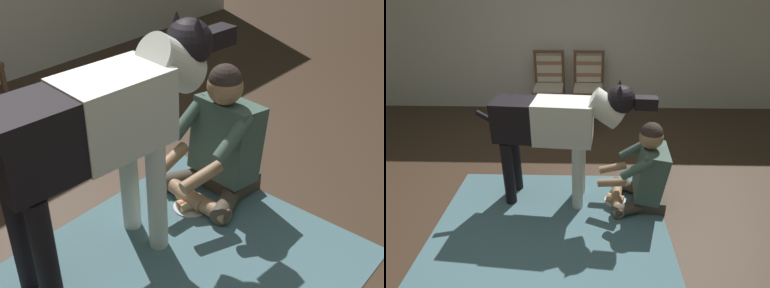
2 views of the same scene
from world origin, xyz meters
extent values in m
plane|color=#3E2C1F|center=(0.00, 0.00, 0.00)|extent=(14.71, 14.71, 0.00)
cube|color=slate|center=(0.09, -0.15, 0.00)|extent=(2.00, 1.49, 0.01)
cylinder|color=brown|center=(0.62, 2.05, 0.21)|extent=(0.04, 0.04, 0.42)
cube|color=#493F33|center=(1.00, 0.14, 0.06)|extent=(0.27, 0.36, 0.12)
cylinder|color=#493F33|center=(0.83, -0.01, 0.07)|extent=(0.41, 0.24, 0.11)
cylinder|color=#A97F5B|center=(0.68, 0.08, 0.06)|extent=(0.10, 0.36, 0.09)
cylinder|color=#493F33|center=(0.85, 0.30, 0.07)|extent=(0.40, 0.29, 0.11)
cylinder|color=#A97F5B|center=(0.70, 0.25, 0.06)|extent=(0.15, 0.37, 0.09)
cube|color=#445E54|center=(0.97, 0.14, 0.36)|extent=(0.31, 0.42, 0.50)
cylinder|color=#445E54|center=(0.82, -0.03, 0.49)|extent=(0.30, 0.10, 0.24)
cylinder|color=#A97F5B|center=(0.62, 0.04, 0.30)|extent=(0.28, 0.13, 0.12)
cylinder|color=#445E54|center=(0.84, 0.32, 0.49)|extent=(0.30, 0.10, 0.24)
cylinder|color=#A97F5B|center=(0.64, 0.29, 0.30)|extent=(0.27, 0.09, 0.12)
sphere|color=#A97F5B|center=(0.94, 0.14, 0.71)|extent=(0.21, 0.21, 0.21)
sphere|color=#342A25|center=(0.94, 0.14, 0.74)|extent=(0.19, 0.19, 0.19)
cylinder|color=silver|center=(0.33, 0.31, 0.32)|extent=(0.10, 0.10, 0.64)
cylinder|color=silver|center=(0.31, 0.08, 0.32)|extent=(0.10, 0.10, 0.64)
cylinder|color=black|center=(-0.31, 0.36, 0.32)|extent=(0.10, 0.10, 0.64)
cylinder|color=black|center=(-0.33, 0.13, 0.32)|extent=(0.10, 0.10, 0.64)
cube|color=silver|center=(0.18, 0.20, 0.82)|extent=(0.53, 0.37, 0.37)
cube|color=black|center=(-0.20, 0.23, 0.82)|extent=(0.46, 0.35, 0.35)
cylinder|color=silver|center=(0.54, 0.17, 0.95)|extent=(0.38, 0.26, 0.35)
sphere|color=black|center=(0.66, 0.16, 1.03)|extent=(0.25, 0.25, 0.25)
cube|color=black|center=(0.86, 0.15, 1.01)|extent=(0.19, 0.13, 0.10)
cone|color=black|center=(0.65, 0.24, 1.12)|extent=(0.09, 0.09, 0.11)
cone|color=black|center=(0.64, 0.09, 1.12)|extent=(0.09, 0.09, 0.11)
cylinder|color=silver|center=(0.67, 0.16, 0.01)|extent=(0.21, 0.21, 0.01)
cylinder|color=#E0C180|center=(0.66, 0.14, 0.04)|extent=(0.17, 0.10, 0.05)
cylinder|color=#E0C180|center=(0.68, 0.18, 0.04)|extent=(0.17, 0.10, 0.05)
cylinder|color=#A24339|center=(0.67, 0.16, 0.04)|extent=(0.17, 0.09, 0.04)
camera|label=1|loc=(-1.13, -1.41, 1.85)|focal=46.73mm
camera|label=2|loc=(0.37, -2.29, 1.90)|focal=29.40mm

